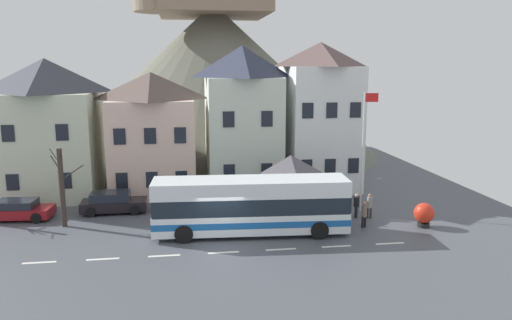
{
  "coord_description": "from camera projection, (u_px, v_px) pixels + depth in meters",
  "views": [
    {
      "loc": [
        -1.93,
        -25.36,
        9.5
      ],
      "look_at": [
        2.53,
        4.65,
        3.69
      ],
      "focal_mm": 35.18,
      "sensor_mm": 36.0,
      "label": 1
    }
  ],
  "objects": [
    {
      "name": "townhouse_00",
      "position": [
        49.0,
        128.0,
        36.23
      ],
      "size": [
        6.74,
        7.01,
        9.92
      ],
      "color": "beige",
      "rests_on": "ground_plane"
    },
    {
      "name": "transit_bus",
      "position": [
        251.0,
        206.0,
        28.26
      ],
      "size": [
        11.1,
        3.18,
        3.19
      ],
      "rotation": [
        0.0,
        0.0,
        -0.06
      ],
      "color": "white",
      "rests_on": "ground_plane"
    },
    {
      "name": "pedestrian_00",
      "position": [
        369.0,
        204.0,
        31.28
      ],
      "size": [
        0.32,
        0.31,
        1.58
      ],
      "color": "#38332D",
      "rests_on": "ground_plane"
    },
    {
      "name": "parked_car_02",
      "position": [
        113.0,
        202.0,
        32.51
      ],
      "size": [
        4.13,
        1.88,
        1.38
      ],
      "rotation": [
        0.0,
        0.0,
        0.01
      ],
      "color": "black",
      "rests_on": "ground_plane"
    },
    {
      "name": "pedestrian_03",
      "position": [
        356.0,
        205.0,
        31.45
      ],
      "size": [
        0.35,
        0.37,
        1.52
      ],
      "color": "black",
      "rests_on": "ground_plane"
    },
    {
      "name": "bus_shelter",
      "position": [
        291.0,
        166.0,
        31.88
      ],
      "size": [
        3.6,
        3.6,
        3.83
      ],
      "color": "#473D33",
      "rests_on": "ground_plane"
    },
    {
      "name": "pedestrian_01",
      "position": [
        364.0,
        213.0,
        29.49
      ],
      "size": [
        0.31,
        0.3,
        1.58
      ],
      "color": "black",
      "rests_on": "ground_plane"
    },
    {
      "name": "bare_tree_00",
      "position": [
        62.0,
        186.0,
        29.41
      ],
      "size": [
        2.02,
        1.89,
        4.85
      ],
      "color": "#382D28",
      "rests_on": "ground_plane"
    },
    {
      "name": "townhouse_03",
      "position": [
        319.0,
        116.0,
        38.76
      ],
      "size": [
        5.24,
        6.49,
        11.14
      ],
      "color": "white",
      "rests_on": "ground_plane"
    },
    {
      "name": "townhouse_02",
      "position": [
        243.0,
        119.0,
        37.73
      ],
      "size": [
        5.36,
        6.1,
        10.86
      ],
      "color": "silver",
      "rests_on": "ground_plane"
    },
    {
      "name": "public_bench",
      "position": [
        282.0,
        197.0,
        34.66
      ],
      "size": [
        1.74,
        0.48,
        0.87
      ],
      "color": "#473828",
      "rests_on": "ground_plane"
    },
    {
      "name": "flagpole",
      "position": [
        364.0,
        144.0,
        32.22
      ],
      "size": [
        0.95,
        0.1,
        7.77
      ],
      "color": "silver",
      "rests_on": "ground_plane"
    },
    {
      "name": "ground_plane",
      "position": [
        222.0,
        246.0,
        26.71
      ],
      "size": [
        40.0,
        60.0,
        0.07
      ],
      "color": "#4A4E56"
    },
    {
      "name": "hilltop_castle",
      "position": [
        214.0,
        76.0,
        53.18
      ],
      "size": [
        34.57,
        34.57,
        22.68
      ],
      "color": "#616155",
      "rests_on": "ground_plane"
    },
    {
      "name": "parked_car_01",
      "position": [
        308.0,
        195.0,
        34.42
      ],
      "size": [
        4.42,
        1.97,
        1.38
      ],
      "rotation": [
        0.0,
        0.0,
        3.17
      ],
      "color": "#766D5D",
      "rests_on": "ground_plane"
    },
    {
      "name": "parked_car_00",
      "position": [
        19.0,
        210.0,
        31.09
      ],
      "size": [
        4.03,
        2.18,
        1.23
      ],
      "rotation": [
        0.0,
        0.0,
        -0.09
      ],
      "color": "maroon",
      "rests_on": "ground_plane"
    },
    {
      "name": "townhouse_01",
      "position": [
        153.0,
        134.0,
        36.77
      ],
      "size": [
        6.05,
        5.75,
        8.95
      ],
      "color": "beige",
      "rests_on": "ground_plane"
    },
    {
      "name": "pedestrian_02",
      "position": [
        310.0,
        204.0,
        31.23
      ],
      "size": [
        0.34,
        0.35,
        1.59
      ],
      "color": "black",
      "rests_on": "ground_plane"
    },
    {
      "name": "harbour_buoy",
      "position": [
        424.0,
        214.0,
        29.62
      ],
      "size": [
        1.2,
        1.2,
        1.45
      ],
      "color": "black",
      "rests_on": "ground_plane"
    }
  ]
}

